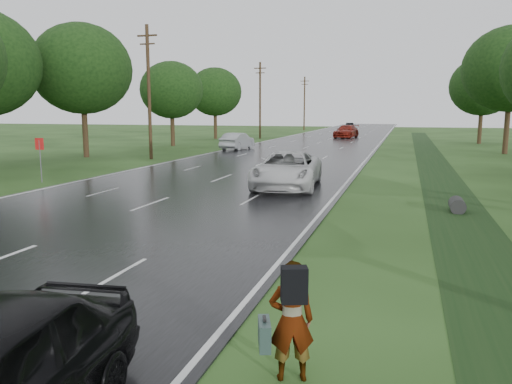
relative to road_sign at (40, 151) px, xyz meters
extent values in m
cube|color=black|center=(8.50, 33.00, -1.62)|extent=(14.00, 180.00, 0.04)
cube|color=silver|center=(15.25, 33.00, -1.60)|extent=(0.12, 180.00, 0.01)
cube|color=silver|center=(1.75, 33.00, -1.60)|extent=(0.12, 180.00, 0.01)
cube|color=silver|center=(8.50, 33.00, -1.60)|extent=(0.12, 180.00, 0.01)
cube|color=black|center=(20.00, 8.00, -1.64)|extent=(2.20, 120.00, 0.01)
cylinder|color=#2D2D2D|center=(20.00, -2.00, -1.39)|extent=(0.56, 1.00, 0.56)
cylinder|color=slate|center=(0.00, 0.00, -0.54)|extent=(0.06, 0.06, 2.20)
cube|color=red|center=(0.00, 0.00, 0.36)|extent=(0.50, 0.04, 0.60)
cylinder|color=#3D3019|center=(-0.70, 13.00, 3.36)|extent=(0.26, 0.26, 10.00)
cube|color=#3D3019|center=(-0.70, 13.00, 7.56)|extent=(1.60, 0.12, 0.12)
cube|color=#3D3019|center=(-0.70, 13.00, 6.96)|extent=(1.20, 0.10, 0.10)
cylinder|color=#3D3019|center=(-0.70, 43.00, 3.36)|extent=(0.26, 0.26, 10.00)
cube|color=#3D3019|center=(-0.70, 43.00, 7.56)|extent=(1.60, 0.12, 0.12)
cube|color=#3D3019|center=(-0.70, 43.00, 6.96)|extent=(1.20, 0.10, 0.10)
cylinder|color=#3D3019|center=(-0.70, 73.00, 3.36)|extent=(0.26, 0.26, 10.00)
cube|color=#3D3019|center=(-0.70, 73.00, 7.56)|extent=(1.60, 0.12, 0.12)
cube|color=#3D3019|center=(-0.70, 73.00, 6.96)|extent=(1.20, 0.10, 0.10)
cylinder|color=#3D3019|center=(26.30, 26.00, 0.44)|extent=(0.44, 0.44, 4.16)
ellipsoid|color=black|center=(26.30, 26.00, 5.52)|extent=(8.00, 8.00, 7.20)
cylinder|color=#3D3019|center=(26.00, 40.00, 0.20)|extent=(0.44, 0.44, 3.68)
ellipsoid|color=black|center=(26.00, 40.00, 4.74)|extent=(7.20, 7.20, 6.48)
cylinder|color=#3D3019|center=(-6.50, 13.00, 0.36)|extent=(0.44, 0.44, 4.00)
ellipsoid|color=black|center=(-6.50, 13.00, 5.28)|extent=(7.80, 7.80, 7.02)
cylinder|color=#3D3019|center=(-5.70, 27.00, 0.04)|extent=(0.44, 0.44, 3.36)
ellipsoid|color=black|center=(-5.70, 27.00, 4.19)|extent=(6.60, 6.60, 5.94)
cylinder|color=#3D3019|center=(-6.30, 41.00, 0.12)|extent=(0.44, 0.44, 3.52)
ellipsoid|color=black|center=(-6.30, 41.00, 4.50)|extent=(7.00, 7.00, 6.30)
imported|color=#A5998C|center=(16.70, -15.11, -0.79)|extent=(0.72, 0.59, 1.71)
cube|color=black|center=(16.78, -15.34, -0.19)|extent=(0.39, 0.31, 0.48)
cube|color=#314744|center=(16.33, -15.14, -1.02)|extent=(0.31, 0.50, 0.39)
cube|color=black|center=(16.33, -15.14, -0.79)|extent=(0.10, 0.17, 0.03)
imported|color=silver|center=(12.70, 1.70, -0.74)|extent=(3.34, 6.41, 1.72)
imported|color=#999CA1|center=(2.70, 23.62, -0.81)|extent=(2.05, 4.93, 1.58)
imported|color=maroon|center=(10.19, 47.85, -0.74)|extent=(3.29, 6.21, 1.72)
imported|color=black|center=(7.34, 78.04, -0.94)|extent=(2.00, 4.21, 1.33)
camera|label=1|loc=(18.09, -21.41, 2.05)|focal=35.00mm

